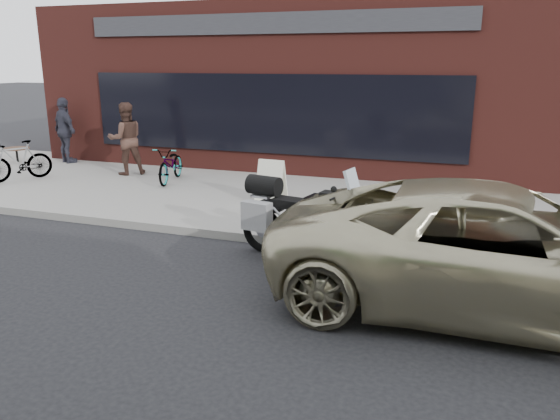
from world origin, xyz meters
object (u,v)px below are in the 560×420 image
motorcycle (299,219)px  sandwich_sign (271,181)px  minivan (503,251)px  cafe_patron_right (65,130)px  cafe_table (16,149)px  bicycle_rear (18,161)px  bicycle_front (171,164)px  cafe_patron_left (126,139)px

motorcycle → sandwich_sign: motorcycle is taller
minivan → cafe_patron_right: 12.97m
cafe_table → bicycle_rear: bearing=-44.4°
sandwich_sign → cafe_table: 8.90m
bicycle_rear → sandwich_sign: 6.65m
cafe_patron_right → bicycle_rear: bearing=128.0°
motorcycle → cafe_table: size_ratio=3.32×
motorcycle → cafe_table: 11.14m
minivan → bicycle_rear: (-10.97, 3.58, -0.15)m
cafe_table → cafe_patron_right: bearing=15.0°
motorcycle → bicycle_front: bearing=150.8°
motorcycle → bicycle_front: motorcycle is taller
motorcycle → sandwich_sign: 3.04m
sandwich_sign → cafe_patron_right: (-7.20, 2.39, 0.48)m
cafe_patron_right → motorcycle: bearing=174.7°
motorcycle → cafe_table: bearing=166.4°
cafe_patron_right → cafe_patron_left: bearing=-172.9°
minivan → sandwich_sign: 5.61m
bicycle_rear → cafe_patron_right: cafe_patron_right is taller
minivan → cafe_patron_left: bearing=59.9°
minivan → cafe_patron_right: (-11.52, 5.96, 0.30)m
cafe_patron_right → bicycle_front: bearing=-171.8°
bicycle_front → cafe_patron_right: 4.39m
minivan → cafe_patron_left: cafe_patron_left is taller
minivan → bicycle_front: 8.72m
bicycle_rear → cafe_patron_left: bearing=65.2°
bicycle_rear → cafe_patron_left: (2.10, 1.53, 0.44)m
bicycle_front → cafe_patron_left: 1.66m
motorcycle → sandwich_sign: size_ratio=2.65×
minivan → cafe_table: minivan is taller
bicycle_front → sandwich_sign: bearing=-32.7°
sandwich_sign → cafe_patron_right: 7.60m
cafe_patron_right → minivan: bearing=177.7°
bicycle_rear → cafe_table: bearing=164.8°
motorcycle → bicycle_front: size_ratio=1.46×
cafe_table → cafe_patron_right: cafe_patron_right is taller
motorcycle → bicycle_front: 5.86m
motorcycle → cafe_patron_left: bearing=156.1°
bicycle_front → sandwich_sign: size_ratio=1.82×
sandwich_sign → cafe_table: size_ratio=1.25×
motorcycle → sandwich_sign: (-1.44, 2.68, -0.06)m
bicycle_front → cafe_patron_left: size_ratio=0.88×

